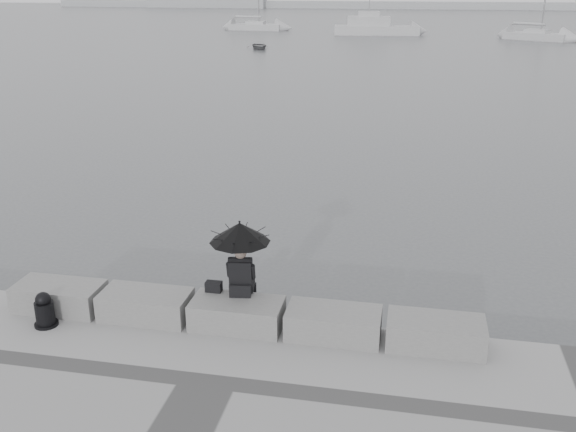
% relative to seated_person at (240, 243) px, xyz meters
% --- Properties ---
extents(ground, '(360.00, 360.00, 0.00)m').
position_rel_seated_person_xyz_m(ground, '(-0.00, 0.16, -1.98)').
color(ground, '#4B4E51').
rests_on(ground, ground).
extents(stone_block_far_left, '(1.60, 0.80, 0.50)m').
position_rel_seated_person_xyz_m(stone_block_far_left, '(-3.40, -0.29, -1.23)').
color(stone_block_far_left, slate).
rests_on(stone_block_far_left, promenade).
extents(stone_block_left, '(1.60, 0.80, 0.50)m').
position_rel_seated_person_xyz_m(stone_block_left, '(-1.70, -0.29, -1.23)').
color(stone_block_left, slate).
rests_on(stone_block_left, promenade).
extents(stone_block_centre, '(1.60, 0.80, 0.50)m').
position_rel_seated_person_xyz_m(stone_block_centre, '(-0.00, -0.29, -1.23)').
color(stone_block_centre, slate).
rests_on(stone_block_centre, promenade).
extents(stone_block_right, '(1.60, 0.80, 0.50)m').
position_rel_seated_person_xyz_m(stone_block_right, '(1.70, -0.29, -1.23)').
color(stone_block_right, slate).
rests_on(stone_block_right, promenade).
extents(stone_block_far_right, '(1.60, 0.80, 0.50)m').
position_rel_seated_person_xyz_m(stone_block_far_right, '(3.40, -0.29, -1.23)').
color(stone_block_far_right, slate).
rests_on(stone_block_far_right, promenade).
extents(seated_person, '(1.07, 1.07, 1.39)m').
position_rel_seated_person_xyz_m(seated_person, '(0.00, 0.00, 0.00)').
color(seated_person, black).
rests_on(seated_person, stone_block_centre).
extents(bag, '(0.29, 0.16, 0.19)m').
position_rel_seated_person_xyz_m(bag, '(-0.51, 0.01, -0.89)').
color(bag, black).
rests_on(bag, stone_block_centre).
extents(mooring_bollard, '(0.41, 0.41, 0.65)m').
position_rel_seated_person_xyz_m(mooring_bollard, '(-3.33, -0.91, -1.21)').
color(mooring_bollard, black).
rests_on(mooring_bollard, promenade).
extents(distant_landmass, '(180.00, 8.00, 2.80)m').
position_rel_seated_person_xyz_m(distant_landmass, '(-8.14, 154.67, -1.08)').
color(distant_landmass, '#A5A8AB').
rests_on(distant_landmass, ground).
extents(sailboat_left, '(7.21, 2.77, 12.90)m').
position_rel_seated_person_xyz_m(sailboat_left, '(-18.96, 77.84, -1.45)').
color(sailboat_left, '#BBBBBE').
rests_on(sailboat_left, ground).
extents(sailboat_right, '(7.24, 5.83, 12.90)m').
position_rel_seated_person_xyz_m(sailboat_right, '(15.78, 68.75, -1.45)').
color(sailboat_right, '#BBBBBE').
rests_on(sailboat_right, ground).
extents(motor_cruiser, '(10.53, 3.79, 4.50)m').
position_rel_seated_person_xyz_m(motor_cruiser, '(-2.37, 72.76, -1.09)').
color(motor_cruiser, '#BBBBBE').
rests_on(motor_cruiser, ground).
extents(dinghy, '(3.45, 2.48, 0.54)m').
position_rel_seated_person_xyz_m(dinghy, '(-12.46, 52.81, -1.71)').
color(dinghy, gray).
rests_on(dinghy, ground).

